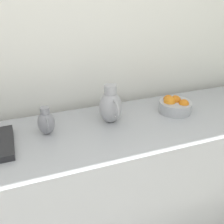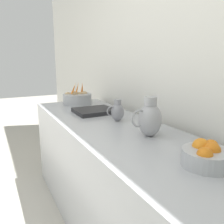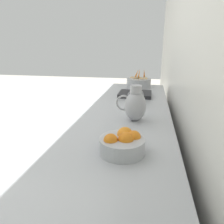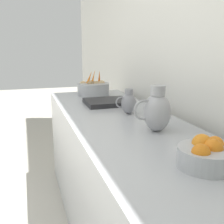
{
  "view_description": "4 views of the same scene",
  "coord_description": "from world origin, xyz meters",
  "px_view_note": "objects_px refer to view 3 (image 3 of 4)",
  "views": [
    {
      "loc": [
        -0.15,
        -0.46,
        1.67
      ],
      "look_at": [
        -1.44,
        0.03,
        1.0
      ],
      "focal_mm": 41.81,
      "sensor_mm": 36.0,
      "label": 1
    },
    {
      "loc": [
        -0.69,
        1.26,
        1.35
      ],
      "look_at": [
        -1.3,
        0.09,
        1.05
      ],
      "focal_mm": 38.34,
      "sensor_mm": 36.0,
      "label": 2
    },
    {
      "loc": [
        -1.67,
        1.46,
        1.37
      ],
      "look_at": [
        -1.45,
        0.28,
        0.98
      ],
      "focal_mm": 32.93,
      "sensor_mm": 36.0,
      "label": 3
    },
    {
      "loc": [
        -0.9,
        1.39,
        1.32
      ],
      "look_at": [
        -1.3,
        0.15,
        1.01
      ],
      "focal_mm": 44.24,
      "sensor_mm": 36.0,
      "label": 4
    }
  ],
  "objects_px": {
    "metal_pitcher_short": "(138,96)",
    "vegetable_colander": "(139,83)",
    "orange_bowl": "(123,143)",
    "metal_pitcher_tall": "(135,105)"
  },
  "relations": [
    {
      "from": "vegetable_colander",
      "to": "orange_bowl",
      "type": "relative_size",
      "value": 1.34
    },
    {
      "from": "metal_pitcher_tall",
      "to": "metal_pitcher_short",
      "type": "relative_size",
      "value": 1.46
    },
    {
      "from": "metal_pitcher_tall",
      "to": "metal_pitcher_short",
      "type": "bearing_deg",
      "value": -89.24
    },
    {
      "from": "metal_pitcher_short",
      "to": "vegetable_colander",
      "type": "bearing_deg",
      "value": -86.91
    },
    {
      "from": "orange_bowl",
      "to": "metal_pitcher_tall",
      "type": "distance_m",
      "value": 0.48
    },
    {
      "from": "vegetable_colander",
      "to": "metal_pitcher_tall",
      "type": "distance_m",
      "value": 1.23
    },
    {
      "from": "orange_bowl",
      "to": "metal_pitcher_short",
      "type": "height_order",
      "value": "metal_pitcher_short"
    },
    {
      "from": "orange_bowl",
      "to": "metal_pitcher_tall",
      "type": "bearing_deg",
      "value": -92.53
    },
    {
      "from": "vegetable_colander",
      "to": "orange_bowl",
      "type": "bearing_deg",
      "value": 90.96
    },
    {
      "from": "vegetable_colander",
      "to": "metal_pitcher_short",
      "type": "relative_size",
      "value": 1.75
    }
  ]
}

